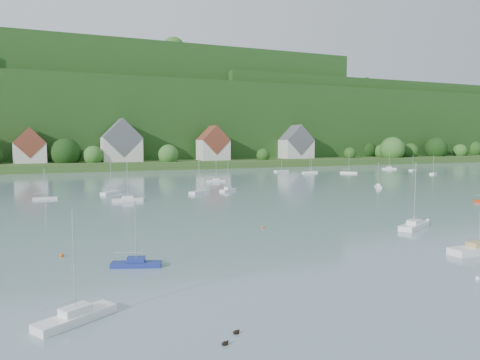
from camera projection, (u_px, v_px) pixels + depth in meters
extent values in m
cube|color=#315620|center=(106.00, 164.00, 202.55)|extent=(600.00, 60.00, 3.00)
cube|color=#153D13|center=(90.00, 126.00, 269.84)|extent=(620.00, 160.00, 40.00)
cube|color=#153D13|center=(109.00, 113.00, 268.41)|extent=(240.00, 130.00, 60.00)
cube|color=#153D13|center=(339.00, 125.00, 312.97)|extent=(200.00, 110.00, 48.00)
sphere|color=#1F4D17|center=(473.00, 149.00, 283.27)|extent=(10.24, 10.24, 10.24)
sphere|color=#346726|center=(392.00, 149.00, 238.42)|extent=(12.88, 12.88, 12.88)
sphere|color=black|center=(367.00, 150.00, 253.94)|extent=(10.46, 10.46, 10.46)
sphere|color=#1F4D17|center=(350.00, 154.00, 234.01)|extent=(6.45, 6.45, 6.45)
sphere|color=black|center=(390.00, 150.00, 255.19)|extent=(10.68, 10.68, 10.68)
sphere|color=black|center=(436.00, 149.00, 258.15)|extent=(12.85, 12.85, 12.85)
sphere|color=#346726|center=(93.00, 156.00, 184.76)|extent=(8.19, 8.19, 8.19)
sphere|color=#346726|center=(397.00, 150.00, 252.60)|extent=(10.50, 10.50, 10.50)
sphere|color=black|center=(404.00, 152.00, 246.62)|extent=(8.05, 8.05, 8.05)
sphere|color=#346726|center=(213.00, 151.00, 212.86)|extent=(12.16, 12.16, 12.16)
sphere|color=#346726|center=(168.00, 155.00, 192.60)|extent=(8.73, 8.73, 8.73)
sphere|color=#1F4D17|center=(461.00, 151.00, 267.51)|extent=(7.74, 7.74, 7.74)
sphere|color=#1F4D17|center=(410.00, 151.00, 250.71)|extent=(8.84, 8.84, 8.84)
sphere|color=#1F4D17|center=(263.00, 155.00, 211.57)|extent=(6.24, 6.24, 6.24)
sphere|color=black|center=(291.00, 153.00, 231.64)|extent=(8.16, 8.16, 8.16)
sphere|color=#346726|center=(382.00, 152.00, 250.93)|extent=(8.09, 8.09, 8.09)
sphere|color=#346726|center=(460.00, 151.00, 266.50)|extent=(8.14, 8.14, 8.14)
sphere|color=black|center=(66.00, 153.00, 183.00)|extent=(11.92, 11.92, 11.92)
sphere|color=#1F4D17|center=(164.00, 56.00, 263.23)|extent=(12.83, 12.83, 12.83)
sphere|color=#346726|center=(7.00, 41.00, 220.89)|extent=(8.18, 8.18, 8.18)
sphere|color=#1F4D17|center=(90.00, 58.00, 271.06)|extent=(12.73, 12.73, 12.73)
sphere|color=#1F4D17|center=(241.00, 58.00, 270.53)|extent=(11.50, 11.50, 11.50)
sphere|color=#1F4D17|center=(189.00, 63.00, 289.62)|extent=(14.65, 14.65, 14.65)
sphere|color=#346726|center=(174.00, 48.00, 241.34)|extent=(11.95, 11.95, 11.95)
sphere|color=#1F4D17|center=(300.00, 61.00, 278.98)|extent=(9.76, 9.76, 9.76)
sphere|color=black|center=(86.00, 47.00, 235.97)|extent=(8.21, 8.21, 8.21)
sphere|color=#346726|center=(46.00, 51.00, 250.31)|extent=(12.24, 12.24, 12.24)
sphere|color=#346726|center=(289.00, 62.00, 281.13)|extent=(9.00, 9.00, 9.00)
sphere|color=#1F4D17|center=(259.00, 65.00, 289.72)|extent=(8.03, 8.03, 8.03)
sphere|color=#346726|center=(357.00, 89.00, 320.19)|extent=(9.52, 9.52, 9.52)
sphere|color=#346726|center=(418.00, 92.00, 342.64)|extent=(9.12, 9.12, 9.12)
sphere|color=#346726|center=(257.00, 82.00, 290.80)|extent=(14.97, 14.97, 14.97)
sphere|color=black|center=(366.00, 83.00, 287.49)|extent=(7.52, 7.52, 7.52)
sphere|color=#1F4D17|center=(227.00, 81.00, 280.14)|extent=(9.78, 9.78, 9.78)
sphere|color=#1F4D17|center=(287.00, 84.00, 294.90)|extent=(12.02, 12.02, 12.02)
sphere|color=black|center=(327.00, 82.00, 284.76)|extent=(11.57, 11.57, 11.57)
sphere|color=#1F4D17|center=(318.00, 77.00, 266.57)|extent=(12.65, 12.65, 12.65)
sphere|color=#346726|center=(341.00, 82.00, 279.60)|extent=(8.28, 8.28, 8.28)
sphere|color=black|center=(341.00, 90.00, 322.37)|extent=(7.47, 7.47, 7.47)
sphere|color=#346726|center=(263.00, 81.00, 280.14)|extent=(9.48, 9.48, 9.48)
sphere|color=black|center=(360.00, 100.00, 337.52)|extent=(8.43, 8.43, 8.43)
sphere|color=#1F4D17|center=(11.00, 82.00, 240.70)|extent=(12.01, 12.01, 12.01)
sphere|color=black|center=(375.00, 95.00, 310.22)|extent=(13.54, 13.54, 13.54)
sphere|color=black|center=(287.00, 92.00, 292.81)|extent=(15.08, 15.08, 15.08)
sphere|color=#346726|center=(262.00, 93.00, 303.24)|extent=(15.99, 15.99, 15.99)
sphere|color=black|center=(83.00, 86.00, 263.88)|extent=(15.72, 15.72, 15.72)
sphere|color=#346726|center=(366.00, 103.00, 376.41)|extent=(14.17, 14.17, 14.17)
sphere|color=#1F4D17|center=(110.00, 88.00, 265.64)|extent=(10.54, 10.54, 10.54)
sphere|color=black|center=(445.00, 96.00, 320.07)|extent=(14.14, 14.14, 14.14)
cube|color=silver|center=(30.00, 153.00, 180.40)|extent=(12.00, 9.00, 8.00)
cube|color=brown|center=(30.00, 143.00, 180.06)|extent=(12.00, 9.36, 12.00)
cube|color=silver|center=(122.00, 150.00, 192.89)|extent=(16.00, 11.00, 10.00)
cube|color=#56575E|center=(121.00, 138.00, 192.45)|extent=(16.00, 11.44, 16.00)
cube|color=silver|center=(213.00, 150.00, 206.51)|extent=(13.00, 10.00, 9.00)
cube|color=brown|center=(213.00, 140.00, 206.12)|extent=(13.00, 10.40, 13.00)
cube|color=silver|center=(296.00, 149.00, 227.53)|extent=(15.00, 10.00, 9.00)
cube|color=#56575E|center=(296.00, 140.00, 227.14)|extent=(15.00, 10.40, 15.00)
cube|color=white|center=(76.00, 318.00, 30.31)|extent=(5.56, 4.29, 0.56)
cube|color=white|center=(75.00, 310.00, 30.26)|extent=(2.24, 1.97, 0.50)
cylinder|color=silver|center=(74.00, 262.00, 29.98)|extent=(0.10, 0.10, 6.98)
cylinder|color=silver|center=(64.00, 304.00, 29.53)|extent=(2.64, 1.70, 0.08)
cube|color=navy|center=(136.00, 264.00, 43.50)|extent=(4.85, 2.81, 0.47)
cube|color=navy|center=(136.00, 259.00, 43.46)|extent=(1.85, 1.42, 0.50)
cylinder|color=silver|center=(136.00, 231.00, 43.23)|extent=(0.10, 0.10, 5.85)
cylinder|color=silver|center=(128.00, 253.00, 43.37)|extent=(2.45, 0.94, 0.08)
cube|color=white|center=(479.00, 250.00, 48.83)|extent=(7.20, 2.10, 0.72)
cube|color=tan|center=(479.00, 244.00, 48.78)|extent=(2.53, 1.44, 0.50)
cylinder|color=silver|center=(472.00, 239.00, 48.30)|extent=(3.95, 0.13, 0.08)
cube|color=white|center=(414.00, 226.00, 62.45)|extent=(6.75, 4.66, 0.66)
cube|color=white|center=(414.00, 222.00, 62.40)|extent=(2.66, 2.21, 0.50)
cylinder|color=silver|center=(415.00, 193.00, 62.06)|extent=(0.10, 0.10, 8.29)
cylinder|color=silver|center=(411.00, 218.00, 61.59)|extent=(3.29, 1.72, 0.08)
sphere|color=white|center=(478.00, 280.00, 39.45)|extent=(0.40, 0.40, 0.40)
sphere|color=#D45517|center=(263.00, 228.00, 62.67)|extent=(0.44, 0.44, 0.44)
sphere|color=white|center=(428.00, 221.00, 67.98)|extent=(0.50, 0.50, 0.50)
sphere|color=#D45517|center=(62.00, 257.00, 47.29)|extent=(0.46, 0.46, 0.46)
ellipsoid|color=black|center=(225.00, 344.00, 26.88)|extent=(0.43, 0.27, 0.27)
sphere|color=black|center=(228.00, 341.00, 26.93)|extent=(0.12, 0.12, 0.12)
ellipsoid|color=black|center=(236.00, 332.00, 28.44)|extent=(0.43, 0.27, 0.27)
sphere|color=black|center=(239.00, 330.00, 28.50)|extent=(0.12, 0.12, 0.12)
cube|color=white|center=(389.00, 168.00, 189.52)|extent=(5.88, 3.72, 0.57)
cube|color=white|center=(389.00, 167.00, 189.47)|extent=(2.28, 1.82, 0.50)
cylinder|color=silver|center=(389.00, 159.00, 189.18)|extent=(0.10, 0.10, 7.14)
cylinder|color=silver|center=(387.00, 166.00, 189.42)|extent=(2.92, 1.31, 0.08)
cube|color=white|center=(199.00, 192.00, 103.73)|extent=(5.66, 5.01, 0.59)
cylinder|color=silver|center=(199.00, 174.00, 103.38)|extent=(0.10, 0.10, 7.42)
cylinder|color=silver|center=(197.00, 187.00, 102.84)|extent=(2.59, 2.11, 0.08)
cube|color=white|center=(413.00, 170.00, 181.19)|extent=(4.83, 3.39, 0.48)
cylinder|color=silver|center=(413.00, 162.00, 180.91)|extent=(0.10, 0.10, 5.95)
cylinder|color=silver|center=(412.00, 167.00, 180.54)|extent=(2.35, 1.29, 0.08)
cube|color=white|center=(281.00, 171.00, 173.58)|extent=(6.37, 3.11, 0.61)
cylinder|color=silver|center=(281.00, 160.00, 173.23)|extent=(0.10, 0.10, 7.67)
cylinder|color=silver|center=(280.00, 168.00, 172.94)|extent=(3.30, 0.87, 0.08)
cube|color=white|center=(378.00, 187.00, 115.96)|extent=(3.61, 4.67, 0.47)
cube|color=white|center=(378.00, 185.00, 115.92)|extent=(1.65, 1.88, 0.50)
cylinder|color=silver|center=(378.00, 174.00, 115.69)|extent=(0.10, 0.10, 5.86)
cylinder|color=silver|center=(379.00, 182.00, 115.17)|extent=(1.44, 2.23, 0.08)
cube|color=white|center=(45.00, 198.00, 92.70)|extent=(4.68, 1.43, 0.46)
cylinder|color=silver|center=(44.00, 183.00, 92.43)|extent=(0.10, 0.10, 5.81)
cylinder|color=silver|center=(41.00, 193.00, 92.32)|extent=(2.56, 0.15, 0.08)
cube|color=white|center=(111.00, 193.00, 102.50)|extent=(5.05, 5.06, 0.56)
cylinder|color=silver|center=(111.00, 176.00, 102.17)|extent=(0.10, 0.10, 6.98)
cylinder|color=silver|center=(108.00, 188.00, 101.62)|extent=(2.22, 2.23, 0.08)
cube|color=white|center=(228.00, 190.00, 107.92)|extent=(4.96, 4.23, 0.51)
cube|color=white|center=(228.00, 188.00, 107.88)|extent=(2.04, 1.88, 0.50)
cylinder|color=silver|center=(228.00, 175.00, 107.62)|extent=(0.10, 0.10, 6.41)
cylinder|color=silver|center=(226.00, 185.00, 107.16)|extent=(2.30, 1.76, 0.08)
cube|color=white|center=(128.00, 200.00, 90.00)|extent=(5.89, 1.76, 0.59)
cube|color=white|center=(128.00, 197.00, 89.96)|extent=(2.07, 1.19, 0.50)
cylinder|color=silver|center=(127.00, 180.00, 89.66)|extent=(0.10, 0.10, 7.32)
cylinder|color=silver|center=(123.00, 194.00, 89.58)|extent=(3.22, 0.15, 0.08)
cube|color=white|center=(311.00, 172.00, 168.63)|extent=(5.90, 3.44, 0.57)
cylinder|color=silver|center=(312.00, 162.00, 168.30)|extent=(0.10, 0.10, 7.12)
cylinder|color=silver|center=(310.00, 169.00, 167.95)|extent=(2.97, 1.14, 0.08)
cube|color=white|center=(349.00, 173.00, 165.67)|extent=(5.56, 5.32, 0.60)
cylinder|color=silver|center=(349.00, 161.00, 165.32)|extent=(0.10, 0.10, 7.52)
cylinder|color=silver|center=(346.00, 169.00, 165.88)|extent=(2.49, 2.31, 0.08)
cube|color=white|center=(216.00, 181.00, 132.08)|extent=(5.27, 1.80, 0.52)
cube|color=white|center=(216.00, 179.00, 132.03)|extent=(1.88, 1.14, 0.50)
cylinder|color=silver|center=(216.00, 169.00, 131.77)|extent=(0.10, 0.10, 6.48)
cylinder|color=silver|center=(214.00, 177.00, 131.73)|extent=(2.85, 0.27, 0.08)
cube|color=white|center=(433.00, 173.00, 161.58)|extent=(4.96, 3.87, 0.50)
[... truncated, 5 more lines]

